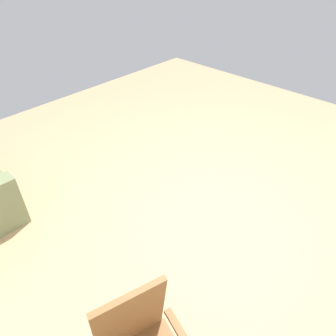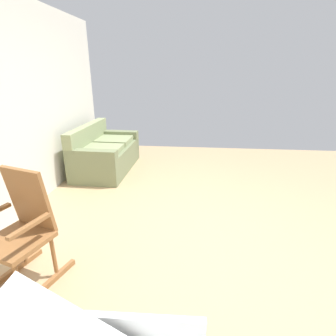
{
  "view_description": "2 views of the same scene",
  "coord_description": "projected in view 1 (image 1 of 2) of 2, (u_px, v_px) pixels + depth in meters",
  "views": [
    {
      "loc": [
        -1.49,
        2.17,
        2.5
      ],
      "look_at": [
        0.06,
        0.51,
        0.78
      ],
      "focal_mm": 33.06,
      "sensor_mm": 36.0,
      "label": 1
    },
    {
      "loc": [
        -2.7,
        0.26,
        1.82
      ],
      "look_at": [
        0.06,
        0.53,
        0.8
      ],
      "focal_mm": 28.85,
      "sensor_mm": 36.0,
      "label": 2
    }
  ],
  "objects": [
    {
      "name": "ground_plane",
      "position": [
        202.0,
        204.0,
        3.58
      ],
      "size": [
        7.5,
        7.5,
        0.0
      ],
      "primitive_type": "plane",
      "color": "tan"
    }
  ]
}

